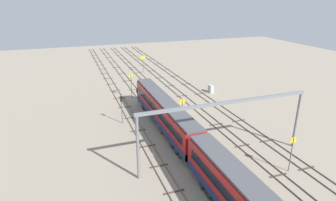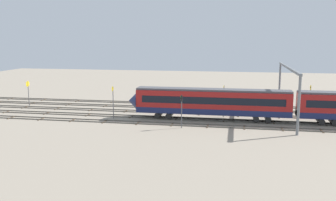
# 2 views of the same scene
# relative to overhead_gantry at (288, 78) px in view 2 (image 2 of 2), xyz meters

# --- Properties ---
(ground_plane) EXTENTS (159.27, 159.27, 0.00)m
(ground_plane) POSITION_rel_overhead_gantry_xyz_m (17.46, -0.24, -6.48)
(ground_plane) COLOR gray
(track_near_foreground) EXTENTS (143.27, 2.40, 0.16)m
(track_near_foreground) POSITION_rel_overhead_gantry_xyz_m (17.46, -8.77, -6.41)
(track_near_foreground) COLOR #59544C
(track_near_foreground) RESTS_ON ground
(track_second_near) EXTENTS (143.27, 2.40, 0.16)m
(track_second_near) POSITION_rel_overhead_gantry_xyz_m (17.46, -4.51, -6.41)
(track_second_near) COLOR #59544C
(track_second_near) RESTS_ON ground
(track_middle) EXTENTS (143.27, 2.40, 0.16)m
(track_middle) POSITION_rel_overhead_gantry_xyz_m (17.46, -0.24, -6.41)
(track_middle) COLOR #59544C
(track_middle) RESTS_ON ground
(track_with_train) EXTENTS (143.27, 2.40, 0.16)m
(track_with_train) POSITION_rel_overhead_gantry_xyz_m (17.46, 4.02, -6.41)
(track_with_train) COLOR #59544C
(track_with_train) RESTS_ON ground
(track_far_background) EXTENTS (143.27, 2.40, 0.16)m
(track_far_background) POSITION_rel_overhead_gantry_xyz_m (17.46, 8.28, -6.41)
(track_far_background) COLOR #59544C
(track_far_background) RESTS_ON ground
(overhead_gantry) EXTENTS (0.40, 23.09, 8.25)m
(overhead_gantry) POSITION_rel_overhead_gantry_xyz_m (0.00, 0.00, 0.00)
(overhead_gantry) COLOR slate
(overhead_gantry) RESTS_ON ground
(speed_sign_near_foreground) EXTENTS (0.14, 0.81, 5.21)m
(speed_sign_near_foreground) POSITION_rel_overhead_gantry_xyz_m (27.51, 5.77, -3.20)
(speed_sign_near_foreground) COLOR #4C4C51
(speed_sign_near_foreground) RESTS_ON ground
(speed_sign_mid_trackside) EXTENTS (0.14, 1.09, 4.73)m
(speed_sign_mid_trackside) POSITION_rel_overhead_gantry_xyz_m (47.02, -2.01, -3.27)
(speed_sign_mid_trackside) COLOR #4C4C51
(speed_sign_mid_trackside) RESTS_ON ground
(speed_sign_far_trackside) EXTENTS (0.14, 0.82, 4.61)m
(speed_sign_far_trackside) POSITION_rel_overhead_gantry_xyz_m (-4.75, -6.32, -3.54)
(speed_sign_far_trackside) COLOR #4C4C51
(speed_sign_far_trackside) RESTS_ON ground
(speed_sign_distant_end) EXTENTS (0.14, 0.89, 5.25)m
(speed_sign_distant_end) POSITION_rel_overhead_gantry_xyz_m (10.11, 1.63, -3.10)
(speed_sign_distant_end) COLOR #4C4C51
(speed_sign_distant_end) RESTS_ON ground
(signal_light_trackside_approach) EXTENTS (0.31, 0.32, 4.80)m
(signal_light_trackside_approach) POSITION_rel_overhead_gantry_xyz_m (15.81, 10.07, -3.35)
(signal_light_trackside_approach) COLOR #4C4C51
(signal_light_trackside_approach) RESTS_ON ground
(relay_cabinet) EXTENTS (1.43, 0.76, 1.61)m
(relay_cabinet) POSITION_rel_overhead_gantry_xyz_m (25.17, -11.48, -5.67)
(relay_cabinet) COLOR #B2B7BC
(relay_cabinet) RESTS_ON ground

